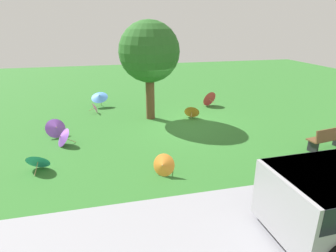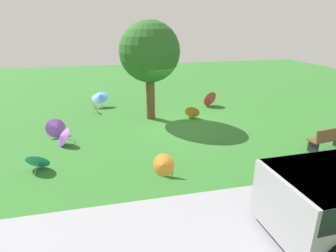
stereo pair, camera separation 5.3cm
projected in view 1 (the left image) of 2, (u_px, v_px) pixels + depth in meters
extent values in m
plane|color=#2D6B28|center=(176.00, 123.00, 13.20)|extent=(40.00, 40.00, 0.00)
cube|color=gray|center=(270.00, 241.00, 6.08)|extent=(40.00, 4.18, 0.01)
cylinder|color=black|center=(277.00, 199.00, 6.88)|extent=(0.77, 0.24, 0.76)
cube|color=brown|center=(327.00, 138.00, 10.30)|extent=(1.65, 0.68, 0.05)
cube|color=brown|center=(333.00, 134.00, 10.05)|extent=(1.60, 0.35, 0.45)
cube|color=black|center=(313.00, 146.00, 10.15)|extent=(0.14, 0.41, 0.45)
cylinder|color=brown|center=(150.00, 95.00, 13.45)|extent=(0.41, 0.41, 2.33)
sphere|color=#286023|center=(149.00, 52.00, 12.77)|extent=(2.76, 2.76, 2.76)
cylinder|color=tan|center=(101.00, 101.00, 15.76)|extent=(0.10, 0.29, 0.53)
cone|color=#4C8CE5|center=(99.00, 96.00, 15.47)|extent=(1.08, 1.07, 0.58)
sphere|color=tan|center=(99.00, 95.00, 15.40)|extent=(0.05, 0.06, 0.05)
cylinder|color=tan|center=(36.00, 169.00, 8.73)|extent=(0.10, 0.38, 0.29)
cone|color=teal|center=(38.00, 160.00, 8.90)|extent=(0.83, 0.68, 0.68)
sphere|color=tan|center=(39.00, 158.00, 8.94)|extent=(0.05, 0.06, 0.05)
cylinder|color=tan|center=(167.00, 164.00, 8.83)|extent=(0.28, 0.36, 0.19)
cone|color=orange|center=(163.00, 165.00, 8.57)|extent=(0.78, 0.72, 0.69)
sphere|color=tan|center=(162.00, 165.00, 8.51)|extent=(0.06, 0.06, 0.05)
cylinder|color=tan|center=(191.00, 115.00, 13.61)|extent=(0.16, 0.31, 0.21)
cone|color=orange|center=(192.00, 111.00, 13.77)|extent=(0.86, 0.73, 0.69)
sphere|color=tan|center=(192.00, 110.00, 13.80)|extent=(0.05, 0.06, 0.05)
cylinder|color=tan|center=(54.00, 129.00, 11.71)|extent=(0.17, 0.35, 0.23)
cone|color=purple|center=(56.00, 128.00, 11.47)|extent=(0.95, 0.82, 0.78)
sphere|color=tan|center=(56.00, 127.00, 11.40)|extent=(0.05, 0.06, 0.05)
cylinder|color=tan|center=(212.00, 101.00, 15.58)|extent=(0.18, 0.44, 0.17)
cone|color=#D8383F|center=(208.00, 98.00, 15.79)|extent=(0.94, 0.68, 0.86)
sphere|color=tan|center=(208.00, 97.00, 15.84)|extent=(0.05, 0.05, 0.05)
cylinder|color=tan|center=(92.00, 109.00, 14.49)|extent=(0.30, 0.10, 0.13)
cone|color=pink|center=(96.00, 107.00, 14.55)|extent=(0.42, 0.64, 0.59)
sphere|color=tan|center=(96.00, 107.00, 14.56)|extent=(0.05, 0.05, 0.05)
cylinder|color=tan|center=(70.00, 140.00, 10.88)|extent=(0.42, 0.18, 0.31)
cone|color=purple|center=(62.00, 137.00, 10.67)|extent=(0.77, 0.89, 0.69)
sphere|color=tan|center=(60.00, 136.00, 10.62)|extent=(0.06, 0.05, 0.05)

